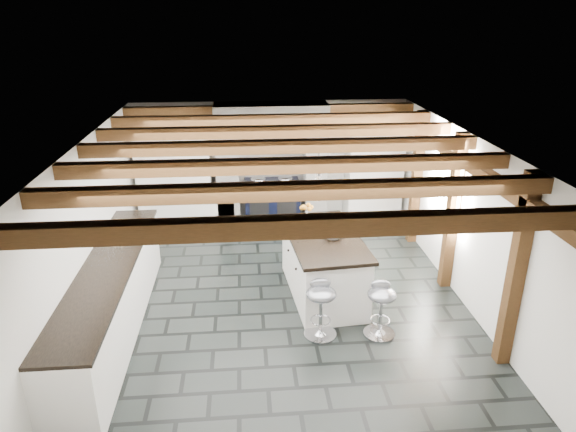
{
  "coord_description": "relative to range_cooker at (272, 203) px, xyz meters",
  "views": [
    {
      "loc": [
        -0.49,
        -6.32,
        3.79
      ],
      "look_at": [
        0.1,
        0.4,
        1.1
      ],
      "focal_mm": 32.0,
      "sensor_mm": 36.0,
      "label": 1
    }
  ],
  "objects": [
    {
      "name": "ground",
      "position": [
        0.0,
        -2.68,
        -0.47
      ],
      "size": [
        6.0,
        6.0,
        0.0
      ],
      "primitive_type": "plane",
      "color": "black",
      "rests_on": "ground"
    },
    {
      "name": "room_shell",
      "position": [
        -0.61,
        -1.26,
        0.6
      ],
      "size": [
        6.0,
        6.03,
        6.0
      ],
      "color": "white",
      "rests_on": "ground"
    },
    {
      "name": "range_cooker",
      "position": [
        0.0,
        0.0,
        0.0
      ],
      "size": [
        1.0,
        0.63,
        0.99
      ],
      "color": "black",
      "rests_on": "ground"
    },
    {
      "name": "kitchen_island",
      "position": [
        0.57,
        -2.57,
        -0.0
      ],
      "size": [
        1.11,
        1.91,
        1.21
      ],
      "rotation": [
        0.0,
        0.0,
        0.09
      ],
      "color": "white",
      "rests_on": "ground"
    },
    {
      "name": "bar_stool_near",
      "position": [
        1.13,
        -3.65,
        -0.01
      ],
      "size": [
        0.42,
        0.42,
        0.73
      ],
      "rotation": [
        0.0,
        0.0,
        -0.19
      ],
      "color": "silver",
      "rests_on": "ground"
    },
    {
      "name": "bar_stool_far",
      "position": [
        0.39,
        -3.6,
        0.01
      ],
      "size": [
        0.41,
        0.41,
        0.76
      ],
      "rotation": [
        0.0,
        0.0,
        -0.01
      ],
      "color": "silver",
      "rests_on": "ground"
    }
  ]
}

